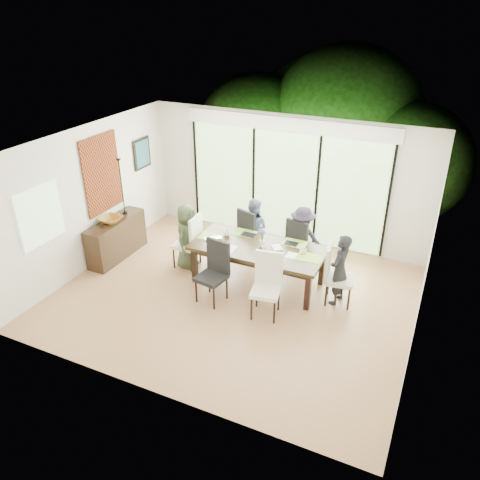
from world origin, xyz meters
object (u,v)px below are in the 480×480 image
at_px(chair_left_end, 186,240).
at_px(person_right_end, 339,270).
at_px(chair_near_right, 266,287).
at_px(vase, 262,243).
at_px(chair_far_right, 302,243).
at_px(person_far_right, 302,239).
at_px(chair_near_left, 211,273).
at_px(table_top, 258,248).
at_px(sideboard, 117,238).
at_px(chair_right_end, 340,275).
at_px(chair_far_left, 254,233).
at_px(cup_a, 227,234).
at_px(cup_c, 303,251).
at_px(cup_b, 264,249).
at_px(person_far_left, 253,229).
at_px(bowl, 111,220).
at_px(person_left_end, 187,236).

bearing_deg(chair_left_end, person_right_end, 87.36).
distance_m(chair_near_right, vase, 1.06).
xyz_separation_m(chair_far_right, person_far_right, (0.00, -0.02, 0.09)).
xyz_separation_m(chair_near_left, vase, (0.55, 0.92, 0.26)).
bearing_deg(table_top, sideboard, -174.72).
bearing_deg(vase, chair_far_right, 57.99).
bearing_deg(chair_right_end, chair_far_right, 39.05).
height_order(chair_far_left, chair_near_left, same).
relative_size(person_right_end, cup_a, 10.40).
xyz_separation_m(person_far_right, sideboard, (-3.51, -1.10, -0.24)).
bearing_deg(chair_near_left, chair_right_end, 32.50).
bearing_deg(cup_c, sideboard, -174.33).
relative_size(cup_b, sideboard, 0.07).
bearing_deg(person_far_left, chair_right_end, 159.11).
distance_m(chair_far_left, chair_near_right, 1.96).
xyz_separation_m(table_top, bowl, (-2.96, -0.37, 0.14)).
xyz_separation_m(chair_far_left, vase, (0.50, -0.80, 0.26)).
xyz_separation_m(chair_right_end, person_left_end, (-2.98, 0.00, 0.09)).
height_order(person_far_left, vase, person_far_left).
xyz_separation_m(chair_left_end, chair_far_left, (1.05, 0.85, 0.00)).
distance_m(chair_near_right, cup_b, 0.88).
xyz_separation_m(table_top, cup_b, (0.15, -0.10, 0.08)).
bearing_deg(chair_far_left, cup_c, 169.05).
xyz_separation_m(person_right_end, sideboard, (-4.44, -0.27, -0.24)).
bearing_deg(cup_a, cup_c, -1.91).
distance_m(chair_near_right, person_right_end, 1.31).
bearing_deg(person_far_left, vase, 124.83).
bearing_deg(cup_a, person_far_left, 69.81).
height_order(table_top, chair_near_left, chair_near_left).
bearing_deg(person_left_end, cup_c, -89.90).
xyz_separation_m(chair_near_right, cup_c, (0.30, 0.97, 0.25)).
height_order(vase, sideboard, vase).
xyz_separation_m(vase, bowl, (-3.01, -0.42, 0.06)).
bearing_deg(chair_near_left, person_left_end, 147.39).
height_order(chair_right_end, chair_far_left, same).
xyz_separation_m(chair_far_right, person_far_left, (-1.00, -0.02, 0.09)).
relative_size(chair_near_left, bowl, 2.56).
xyz_separation_m(chair_near_left, person_right_end, (1.98, 0.87, 0.09)).
relative_size(chair_left_end, chair_near_left, 1.00).
xyz_separation_m(person_far_left, person_far_right, (1.00, 0.00, 0.00)).
distance_m(chair_near_left, person_far_right, 2.00).
bearing_deg(person_far_right, bowl, 7.83).
distance_m(table_top, bowl, 2.99).
distance_m(table_top, chair_far_left, 0.98).
relative_size(cup_b, cup_c, 0.81).
xyz_separation_m(chair_far_right, sideboard, (-3.51, -1.12, -0.14)).
bearing_deg(person_left_end, chair_far_left, -52.88).
height_order(chair_near_left, vase, chair_near_left).
bearing_deg(vase, sideboard, -173.86).
relative_size(cup_a, cup_c, 1.00).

